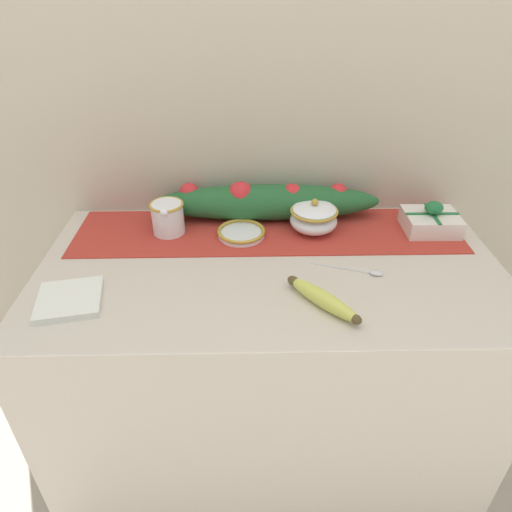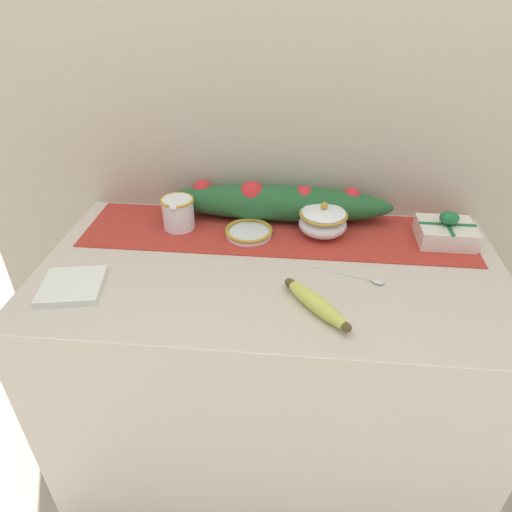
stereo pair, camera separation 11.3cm
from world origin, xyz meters
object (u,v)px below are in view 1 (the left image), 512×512
object	(u,v)px
banana	(323,299)
spoon	(369,272)
napkin_stack	(70,300)
sugar_bowl	(314,217)
cream_pitcher	(168,216)
gift_box	(431,221)
small_dish	(241,232)

from	to	relation	value
banana	spoon	world-z (taller)	banana
napkin_stack	sugar_bowl	bearing A→B (deg)	27.65
cream_pitcher	banana	world-z (taller)	cream_pitcher
spoon	gift_box	size ratio (longest dim) A/B	1.18
cream_pitcher	small_dish	size ratio (longest dim) A/B	0.82
cream_pitcher	gift_box	bearing A→B (deg)	-0.40
banana	sugar_bowl	bearing A→B (deg)	86.38
small_dish	napkin_stack	bearing A→B (deg)	-143.63
sugar_bowl	gift_box	distance (m)	0.34
small_dish	gift_box	world-z (taller)	gift_box
napkin_stack	gift_box	distance (m)	0.99
small_dish	napkin_stack	world-z (taller)	small_dish
cream_pitcher	spoon	size ratio (longest dim) A/B	0.63
napkin_stack	gift_box	world-z (taller)	gift_box
gift_box	small_dish	bearing A→B (deg)	-177.78
small_dish	gift_box	bearing A→B (deg)	2.22
gift_box	sugar_bowl	bearing A→B (deg)	179.34
spoon	banana	bearing A→B (deg)	-118.99
napkin_stack	banana	bearing A→B (deg)	-2.31
small_dish	spoon	xyz separation A→B (m)	(0.32, -0.19, -0.01)
small_dish	banana	size ratio (longest dim) A/B	0.76
small_dish	spoon	world-z (taller)	small_dish
napkin_stack	gift_box	xyz separation A→B (m)	(0.94, 0.31, 0.02)
cream_pitcher	banana	distance (m)	0.52
cream_pitcher	napkin_stack	xyz separation A→B (m)	(-0.19, -0.32, -0.04)
small_dish	gift_box	distance (m)	0.55
small_dish	banana	world-z (taller)	banana
cream_pitcher	banana	bearing A→B (deg)	-40.77
sugar_bowl	small_dish	distance (m)	0.21
small_dish	banana	xyz separation A→B (m)	(0.19, -0.31, 0.01)
gift_box	cream_pitcher	bearing A→B (deg)	179.60
sugar_bowl	small_dish	world-z (taller)	sugar_bowl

